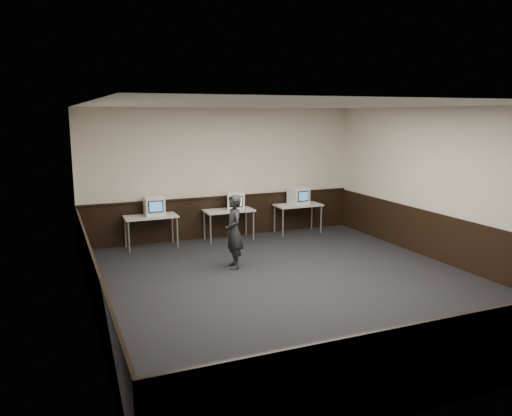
{
  "coord_description": "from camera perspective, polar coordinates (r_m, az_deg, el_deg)",
  "views": [
    {
      "loc": [
        -3.99,
        -7.67,
        3.06
      ],
      "look_at": [
        -0.11,
        1.6,
        1.15
      ],
      "focal_mm": 35.0,
      "sensor_mm": 36.0,
      "label": 1
    }
  ],
  "objects": [
    {
      "name": "wainscot_rail",
      "position": [
        12.46,
        -3.7,
        1.32
      ],
      "size": [
        6.98,
        0.06,
        0.04
      ],
      "primitive_type": "cube",
      "color": "black",
      "rests_on": "wainscot_back"
    },
    {
      "name": "desk_right",
      "position": [
        12.94,
        4.82,
        0.11
      ],
      "size": [
        1.2,
        0.6,
        0.75
      ],
      "color": "beige",
      "rests_on": "ground"
    },
    {
      "name": "left_wall",
      "position": [
        7.82,
        -18.69,
        -0.56
      ],
      "size": [
        0.0,
        8.0,
        8.0
      ],
      "primitive_type": "plane",
      "rotation": [
        1.57,
        0.0,
        1.57
      ],
      "color": "beige",
      "rests_on": "ground"
    },
    {
      "name": "desk_left",
      "position": [
        11.71,
        -11.93,
        -1.21
      ],
      "size": [
        1.2,
        0.6,
        0.75
      ],
      "color": "beige",
      "rests_on": "ground"
    },
    {
      "name": "wainscot_left",
      "position": [
        8.1,
        -18.08,
        -8.2
      ],
      "size": [
        0.04,
        7.98,
        1.0
      ],
      "primitive_type": "cube",
      "color": "black",
      "rests_on": "left_wall"
    },
    {
      "name": "front_wall",
      "position": [
        5.61,
        23.91,
        -5.24
      ],
      "size": [
        7.0,
        0.0,
        7.0
      ],
      "primitive_type": "plane",
      "rotation": [
        -1.57,
        0.0,
        0.0
      ],
      "color": "beige",
      "rests_on": "ground"
    },
    {
      "name": "floor",
      "position": [
        9.17,
        4.57,
        -8.76
      ],
      "size": [
        8.0,
        8.0,
        0.0
      ],
      "primitive_type": "plane",
      "color": "black",
      "rests_on": "ground"
    },
    {
      "name": "wainscot_back",
      "position": [
        12.58,
        -3.7,
        -1.01
      ],
      "size": [
        6.98,
        0.04,
        1.0
      ],
      "primitive_type": "cube",
      "color": "black",
      "rests_on": "back_wall"
    },
    {
      "name": "wainscot_front",
      "position": [
        6.0,
        22.94,
        -15.36
      ],
      "size": [
        6.98,
        0.04,
        1.0
      ],
      "primitive_type": "cube",
      "color": "black",
      "rests_on": "front_wall"
    },
    {
      "name": "ceiling",
      "position": [
        8.65,
        4.89,
        11.66
      ],
      "size": [
        8.0,
        8.0,
        0.0
      ],
      "primitive_type": "plane",
      "rotation": [
        3.14,
        0.0,
        0.0
      ],
      "color": "white",
      "rests_on": "back_wall"
    },
    {
      "name": "emac_right",
      "position": [
        12.9,
        4.88,
        1.4
      ],
      "size": [
        0.48,
        0.51,
        0.44
      ],
      "rotation": [
        0.0,
        0.0,
        0.1
      ],
      "color": "white",
      "rests_on": "desk_right"
    },
    {
      "name": "emac_left",
      "position": [
        11.68,
        -11.56,
        0.25
      ],
      "size": [
        0.46,
        0.5,
        0.45
      ],
      "rotation": [
        0.0,
        0.0,
        -0.04
      ],
      "color": "white",
      "rests_on": "desk_left"
    },
    {
      "name": "person",
      "position": [
        9.95,
        -2.55,
        -2.71
      ],
      "size": [
        0.4,
        0.57,
        1.49
      ],
      "primitive_type": "imported",
      "rotation": [
        0.0,
        0.0,
        -1.65
      ],
      "color": "black",
      "rests_on": "ground"
    },
    {
      "name": "emac_center",
      "position": [
        12.19,
        -2.32,
        0.83
      ],
      "size": [
        0.54,
        0.55,
        0.42
      ],
      "rotation": [
        0.0,
        0.0,
        -0.32
      ],
      "color": "white",
      "rests_on": "desk_center"
    },
    {
      "name": "right_wall",
      "position": [
        10.82,
        21.44,
        2.26
      ],
      "size": [
        0.0,
        8.0,
        8.0
      ],
      "primitive_type": "plane",
      "rotation": [
        1.57,
        0.0,
        -1.57
      ],
      "color": "beige",
      "rests_on": "ground"
    },
    {
      "name": "desk_center",
      "position": [
        12.19,
        -3.13,
        -0.52
      ],
      "size": [
        1.2,
        0.6,
        0.75
      ],
      "color": "beige",
      "rests_on": "ground"
    },
    {
      "name": "back_wall",
      "position": [
        12.42,
        -3.79,
        3.99
      ],
      "size": [
        7.0,
        0.0,
        7.0
      ],
      "primitive_type": "plane",
      "rotation": [
        1.57,
        0.0,
        0.0
      ],
      "color": "beige",
      "rests_on": "ground"
    },
    {
      "name": "wainscot_right",
      "position": [
        11.01,
        20.98,
        -3.41
      ],
      "size": [
        0.04,
        7.98,
        1.0
      ],
      "primitive_type": "cube",
      "color": "black",
      "rests_on": "right_wall"
    }
  ]
}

